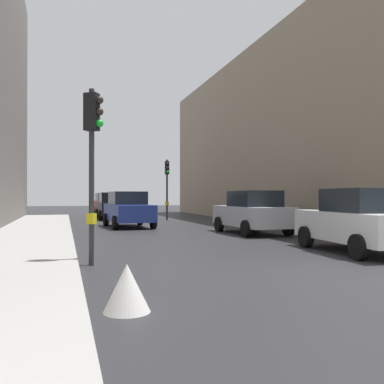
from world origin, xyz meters
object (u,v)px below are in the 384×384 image
Objects in this scene: car_blue_van at (128,209)px; warning_sign_triangle at (127,288)px; traffic_light_far_median at (167,178)px; car_dark_suv at (113,206)px; car_red_sedan at (107,204)px; car_white_compact at (360,221)px; car_silver_hatchback at (252,212)px; traffic_light_near_right at (93,144)px.

car_blue_van reaches higher than warning_sign_triangle.
car_blue_van is at bearing -120.62° from traffic_light_far_median.
car_blue_van is at bearing -90.21° from car_dark_suv.
car_blue_van is 1.00× the size of car_red_sedan.
traffic_light_far_median is at bearing -69.81° from car_red_sedan.
car_silver_hatchback is at bearing 93.66° from car_white_compact.
warning_sign_triangle is (-7.00, -4.31, -0.55)m from car_white_compact.
traffic_light_far_median is 0.89× the size of car_white_compact.
traffic_light_near_right is at bearing -97.37° from car_dark_suv.
car_dark_suv and car_white_compact have the same top height.
traffic_light_near_right is 7.44m from car_white_compact.
car_dark_suv is (-3.21, 1.98, -1.78)m from traffic_light_far_median.
car_silver_hatchback is at bearing -49.82° from car_blue_van.
traffic_light_far_median is at bearing 75.54° from warning_sign_triangle.
traffic_light_far_median is 0.89× the size of car_blue_van.
traffic_light_near_right reaches higher than car_dark_suv.
car_red_sedan is at bearing 102.38° from car_silver_hatchback.
car_blue_van is 1.01× the size of car_silver_hatchback.
car_dark_suv and car_red_sedan have the same top height.
warning_sign_triangle is (-5.47, -21.22, -2.33)m from traffic_light_far_median.
car_dark_suv is 0.99× the size of car_silver_hatchback.
warning_sign_triangle is at bearing -121.95° from car_silver_hatchback.
traffic_light_near_right is 9.55m from car_silver_hatchback.
warning_sign_triangle is at bearing -104.46° from traffic_light_far_median.
car_dark_suv is at bearing 148.34° from traffic_light_far_median.
car_silver_hatchback is at bearing -77.62° from car_red_sedan.
traffic_light_far_median reaches higher than car_red_sedan.
traffic_light_near_right is 12.01m from car_blue_van.
car_red_sedan is (-4.53, 25.07, 0.00)m from car_white_compact.
car_white_compact is 6.28m from car_silver_hatchback.
traffic_light_far_median reaches higher than warning_sign_triangle.
car_silver_hatchback is (6.80, 6.45, -1.86)m from traffic_light_near_right.
car_silver_hatchback is (4.34, -12.62, 0.00)m from car_dark_suv.
car_blue_van is 1.02× the size of car_dark_suv.
traffic_light_near_right is 0.93× the size of car_silver_hatchback.
car_blue_van is 1.00× the size of car_white_compact.
car_blue_van is 7.46m from car_dark_suv.
traffic_light_far_median is at bearing -31.66° from car_dark_suv.
car_red_sedan is (0.24, 13.64, 0.00)m from car_blue_van.
car_silver_hatchback is (1.12, -10.64, -1.78)m from traffic_light_far_median.
traffic_light_far_median is 5.93× the size of warning_sign_triangle.
car_white_compact is (1.52, -16.91, -1.78)m from traffic_light_far_median.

